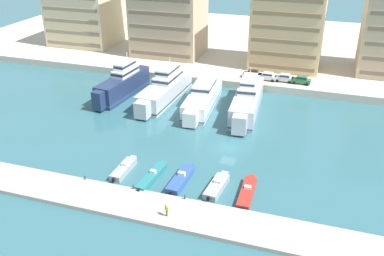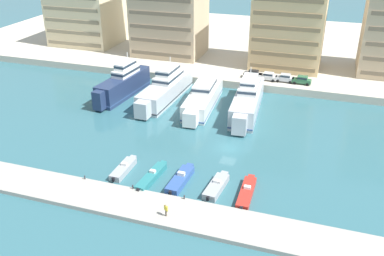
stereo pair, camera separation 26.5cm
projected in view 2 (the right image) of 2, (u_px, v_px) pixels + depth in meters
name	position (u px, v px, depth m)	size (l,w,h in m)	color
ground_plane	(228.00, 148.00, 71.04)	(400.00, 400.00, 0.00)	#336670
quay_promenade	(281.00, 47.00, 123.29)	(180.00, 70.00, 1.66)	beige
pier_dock	(191.00, 216.00, 54.37)	(120.00, 6.31, 0.61)	#A8A399
yacht_navy_far_left	(123.00, 84.00, 90.54)	(5.30, 19.12, 8.96)	navy
yacht_silver_left	(165.00, 88.00, 89.08)	(5.51, 22.59, 8.36)	silver
yacht_white_mid_left	(203.00, 98.00, 85.73)	(5.83, 21.05, 6.53)	white
yacht_silver_center_left	(247.00, 100.00, 83.41)	(6.07, 22.65, 8.21)	silver
motorboat_grey_far_left	(124.00, 169.00, 64.31)	(1.69, 7.02, 1.36)	#9EA3A8
motorboat_teal_left	(152.00, 177.00, 62.33)	(2.07, 8.41, 1.37)	teal
motorboat_blue_mid_left	(181.00, 179.00, 61.66)	(2.16, 8.02, 1.53)	#33569E
motorboat_grey_center_left	(217.00, 186.00, 60.12)	(2.41, 7.26, 1.34)	#9EA3A8
motorboat_red_center	(247.00, 192.00, 58.89)	(1.93, 8.35, 1.22)	red
car_black_far_left	(253.00, 74.00, 96.50)	(4.14, 2.00, 1.80)	black
car_white_left	(268.00, 76.00, 95.10)	(4.17, 2.05, 1.80)	white
car_silver_mid_left	(285.00, 78.00, 94.18)	(4.13, 1.97, 1.80)	#B7BCC1
car_green_center_left	(302.00, 80.00, 93.00)	(4.16, 2.05, 1.80)	#2D6642
apartment_block_far_left	(88.00, 14.00, 121.15)	(18.15, 16.86, 17.88)	beige
apartment_block_left	(169.00, 8.00, 108.76)	(17.80, 13.34, 25.84)	#C6AD89
apartment_block_mid_left	(290.00, 15.00, 99.23)	(16.53, 13.02, 26.71)	#E0BC84
pedestrian_near_edge	(166.00, 209.00, 53.57)	(0.59, 0.45, 1.75)	#7A6B56
bollard_west	(85.00, 177.00, 61.40)	(0.20, 0.20, 0.61)	#2D2D33
bollard_west_mid	(133.00, 187.00, 59.26)	(0.20, 0.20, 0.61)	#2D2D33
bollard_east_mid	(184.00, 197.00, 57.11)	(0.20, 0.20, 0.61)	#2D2D33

